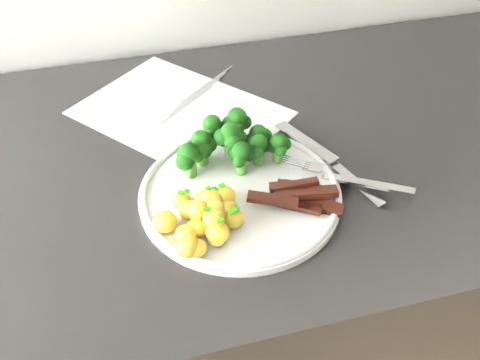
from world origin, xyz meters
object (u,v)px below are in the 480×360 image
object	(u,v)px
plate	(240,193)
knife	(340,171)
counter	(263,324)
broccoli	(232,141)
fork	(349,178)
beef_strips	(301,195)
potatoes	(205,218)
recipe_paper	(181,113)

from	to	relation	value
plate	knife	size ratio (longest dim) A/B	1.31
counter	knife	size ratio (longest dim) A/B	12.18
broccoli	fork	bearing A→B (deg)	-31.44
counter	beef_strips	xyz separation A→B (m)	(-0.00, -0.13, 0.49)
counter	potatoes	size ratio (longest dim) A/B	22.66
potatoes	knife	distance (m)	0.21
potatoes	knife	size ratio (longest dim) A/B	0.54
plate	beef_strips	distance (m)	0.08
recipe_paper	beef_strips	bearing A→B (deg)	-65.27
plate	beef_strips	world-z (taller)	beef_strips
potatoes	knife	world-z (taller)	potatoes
beef_strips	fork	xyz separation A→B (m)	(0.07, 0.02, -0.00)
beef_strips	recipe_paper	bearing A→B (deg)	114.73
recipe_paper	broccoli	size ratio (longest dim) A/B	2.32
fork	knife	xyz separation A→B (m)	(-0.00, 0.02, -0.01)
counter	broccoli	size ratio (longest dim) A/B	15.38
plate	fork	xyz separation A→B (m)	(0.14, -0.02, 0.01)
counter	potatoes	world-z (taller)	potatoes
broccoli	knife	world-z (taller)	broccoli
counter	recipe_paper	distance (m)	0.50
counter	recipe_paper	xyz separation A→B (m)	(-0.12, 0.12, 0.47)
counter	fork	size ratio (longest dim) A/B	16.26
counter	recipe_paper	size ratio (longest dim) A/B	6.64
broccoli	beef_strips	distance (m)	0.12
recipe_paper	potatoes	bearing A→B (deg)	-93.37
knife	plate	bearing A→B (deg)	-178.34
potatoes	beef_strips	bearing A→B (deg)	5.99
plate	beef_strips	size ratio (longest dim) A/B	2.23
recipe_paper	potatoes	distance (m)	0.26
fork	broccoli	bearing A→B (deg)	148.56
recipe_paper	beef_strips	xyz separation A→B (m)	(0.11, -0.25, 0.02)
broccoli	beef_strips	xyz separation A→B (m)	(0.07, -0.10, -0.02)
potatoes	beef_strips	size ratio (longest dim) A/B	0.91
potatoes	knife	bearing A→B (deg)	15.07
fork	counter	bearing A→B (deg)	123.24
recipe_paper	knife	world-z (taller)	knife
counter	broccoli	distance (m)	0.52
beef_strips	fork	bearing A→B (deg)	12.48
broccoli	plate	bearing A→B (deg)	-94.77
counter	broccoli	bearing A→B (deg)	-159.98
plate	fork	world-z (taller)	fork
recipe_paper	plate	xyz separation A→B (m)	(0.04, -0.21, 0.01)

